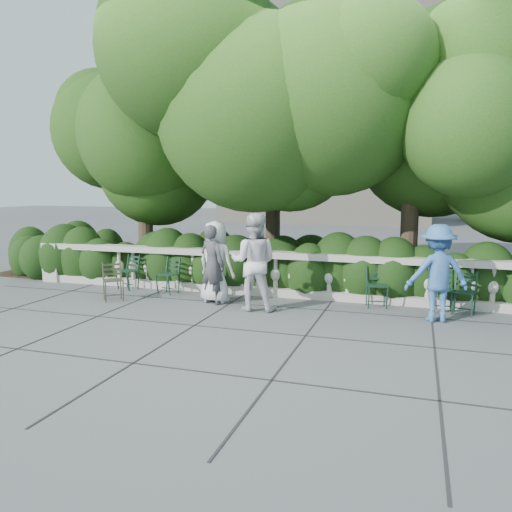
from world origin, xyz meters
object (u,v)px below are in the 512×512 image
(chair_f, at_px, (461,316))
(chair_e, at_px, (443,314))
(person_woman_grey, at_px, (212,264))
(chair_weathered, at_px, (115,302))
(chair_c, at_px, (215,298))
(person_casual_man, at_px, (254,262))
(person_older_blue, at_px, (437,273))
(person_businessman, at_px, (216,262))
(chair_d, at_px, (377,309))
(chair_b, at_px, (124,290))
(chair_a, at_px, (164,295))

(chair_f, bearing_deg, chair_e, 173.77)
(chair_f, height_order, person_woman_grey, person_woman_grey)
(chair_f, relative_size, chair_weathered, 1.00)
(chair_c, relative_size, person_casual_man, 0.44)
(chair_f, height_order, person_casual_man, person_casual_man)
(chair_f, xyz_separation_m, person_older_blue, (-0.48, -0.49, 0.89))
(chair_e, xyz_separation_m, person_businessman, (-4.56, -0.45, 0.86))
(chair_c, xyz_separation_m, chair_d, (3.49, 0.09, 0.00))
(person_casual_man, bearing_deg, chair_e, -173.97)
(chair_b, distance_m, chair_weathered, 1.25)
(chair_b, xyz_separation_m, chair_weathered, (0.51, -1.14, 0.00))
(chair_b, height_order, chair_weathered, same)
(person_woman_grey, bearing_deg, chair_c, -51.64)
(chair_a, distance_m, person_casual_man, 2.67)
(chair_e, distance_m, person_businessman, 4.66)
(chair_weathered, bearing_deg, chair_c, -12.05)
(chair_f, bearing_deg, person_casual_man, -156.10)
(chair_d, distance_m, chair_e, 1.24)
(chair_b, relative_size, person_woman_grey, 0.51)
(chair_c, bearing_deg, person_woman_grey, -83.32)
(chair_e, distance_m, person_casual_man, 3.80)
(person_businessman, bearing_deg, person_older_blue, -166.51)
(chair_f, distance_m, person_casual_man, 4.08)
(chair_c, relative_size, chair_d, 1.00)
(chair_b, bearing_deg, chair_e, 14.68)
(chair_c, bearing_deg, person_businessman, -75.58)
(chair_d, bearing_deg, chair_c, 168.01)
(person_casual_man, bearing_deg, chair_weathered, -1.76)
(chair_c, bearing_deg, person_older_blue, -17.29)
(person_older_blue, bearing_deg, person_casual_man, -15.07)
(person_older_blue, bearing_deg, person_woman_grey, -19.23)
(chair_c, distance_m, person_older_blue, 4.68)
(chair_f, height_order, person_businessman, person_businessman)
(person_older_blue, bearing_deg, chair_b, -24.12)
(chair_e, distance_m, person_woman_grey, 4.68)
(chair_f, xyz_separation_m, person_businessman, (-4.87, -0.34, 0.86))
(chair_b, distance_m, chair_f, 7.44)
(person_casual_man, bearing_deg, chair_b, -20.68)
(person_woman_grey, bearing_deg, chair_f, -153.67)
(person_businessman, xyz_separation_m, person_casual_man, (0.97, -0.38, 0.10))
(chair_d, bearing_deg, chair_f, -17.88)
(chair_d, distance_m, chair_weathered, 5.48)
(chair_a, bearing_deg, person_woman_grey, -4.42)
(chair_a, xyz_separation_m, chair_e, (5.97, 0.12, 0.00))
(chair_d, bearing_deg, chair_b, 166.38)
(person_casual_man, relative_size, person_older_blue, 1.09)
(chair_e, xyz_separation_m, person_woman_grey, (-4.57, -0.58, 0.83))
(chair_e, distance_m, chair_weathered, 6.70)
(chair_c, height_order, person_woman_grey, person_woman_grey)
(person_businessman, relative_size, person_woman_grey, 1.04)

